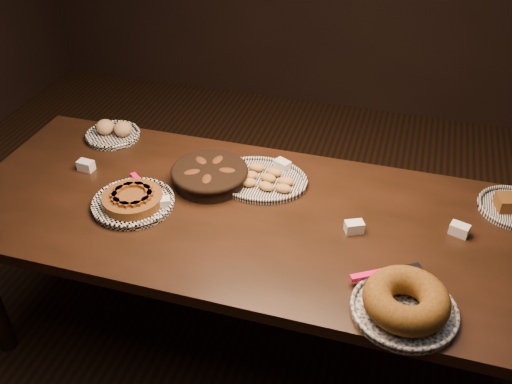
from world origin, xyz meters
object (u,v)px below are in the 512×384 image
(apple_tart_plate, at_px, (133,201))
(buffet_table, at_px, (250,227))
(bundt_cake_plate, at_px, (405,303))
(madeleine_platter, at_px, (260,179))

(apple_tart_plate, bearing_deg, buffet_table, 8.17)
(apple_tart_plate, bearing_deg, bundt_cake_plate, -16.49)
(madeleine_platter, distance_m, bundt_cake_plate, 0.88)
(buffet_table, height_order, madeleine_platter, madeleine_platter)
(apple_tart_plate, distance_m, madeleine_platter, 0.54)
(apple_tart_plate, distance_m, bundt_cake_plate, 1.14)
(bundt_cake_plate, bearing_deg, apple_tart_plate, 175.40)
(buffet_table, height_order, apple_tart_plate, apple_tart_plate)
(buffet_table, xyz_separation_m, apple_tart_plate, (-0.47, -0.09, 0.10))
(apple_tart_plate, relative_size, bundt_cake_plate, 0.86)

